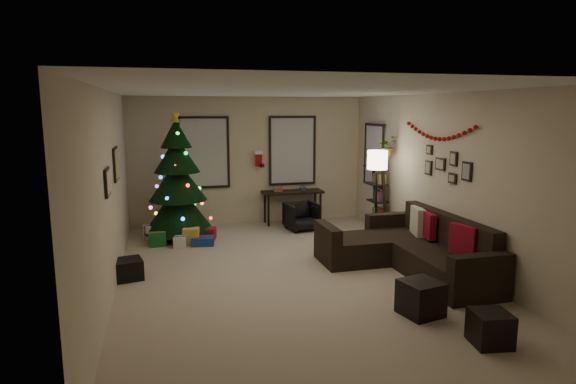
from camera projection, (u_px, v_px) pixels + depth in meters
The scene contains 29 objects.
floor at pixel (292, 274), 7.27m from camera, with size 7.00×7.00×0.00m, color tan.
ceiling at pixel (292, 91), 6.81m from camera, with size 7.00×7.00×0.00m, color white.
wall_back at pixel (249, 161), 10.37m from camera, with size 5.00×5.00×0.00m, color beige.
wall_front at pixel (412, 255), 3.70m from camera, with size 5.00×5.00×0.00m, color beige.
wall_left at pixel (110, 193), 6.41m from camera, with size 7.00×7.00×0.00m, color beige.
wall_right at pixel (444, 179), 7.66m from camera, with size 7.00×7.00×0.00m, color beige.
window_back_left at pixel (204, 153), 10.07m from camera, with size 1.05×0.06×1.50m.
window_back_right at pixel (292, 151), 10.55m from camera, with size 1.05×0.06×1.50m.
window_right_wall at pixel (374, 155), 10.06m from camera, with size 0.06×0.90×1.30m.
christmas_tree at pixel (178, 185), 9.20m from camera, with size 1.32×1.32×2.46m.
presents at pixel (183, 237), 8.95m from camera, with size 1.30×0.89×0.30m.
sofa at pixel (410, 251), 7.48m from camera, with size 1.87×2.72×0.87m.
pillow_red_a at pixel (464, 240), 6.75m from camera, with size 0.12×0.43×0.43m, color maroon.
pillow_red_b at pixel (429, 225), 7.63m from camera, with size 0.11×0.40×0.40m, color maroon.
pillow_cream at pixel (418, 221), 7.95m from camera, with size 0.13×0.45×0.45m, color beige.
ottoman_near at pixel (421, 298), 5.82m from camera, with size 0.44×0.44×0.42m, color black.
ottoman_far at pixel (490, 328), 5.08m from camera, with size 0.38×0.38×0.36m, color black.
desk at pixel (293, 195), 10.45m from camera, with size 1.30×0.47×0.70m.
desk_chair at pixel (302, 216), 9.89m from camera, with size 0.56×0.52×0.58m, color black.
bookshelf at pixel (379, 196), 9.56m from camera, with size 0.30×0.47×1.56m.
potted_plant at pixel (388, 143), 9.07m from camera, with size 0.45×0.39×0.50m, color #4C4C4C.
floor_lamp at pixel (377, 166), 8.75m from camera, with size 0.36×0.36×1.71m.
art_map at pixel (116, 164), 7.27m from camera, with size 0.04×0.60×0.50m.
art_abstract at pixel (107, 182), 6.02m from camera, with size 0.04×0.45×0.35m.
gallery at pixel (447, 166), 7.55m from camera, with size 0.03×1.25×0.54m.
garland at pixel (438, 132), 7.69m from camera, with size 0.08×1.90×0.30m, color #A5140C, non-canonical shape.
stocking_left at pixel (242, 151), 10.39m from camera, with size 0.20×0.05×0.36m.
stocking_right at pixel (259, 159), 10.27m from camera, with size 0.20×0.05×0.36m.
storage_bin at pixel (121, 270), 7.01m from camera, with size 0.59×0.39×0.29m, color black.
Camera 1 is at (-1.82, -6.71, 2.45)m, focal length 30.26 mm.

